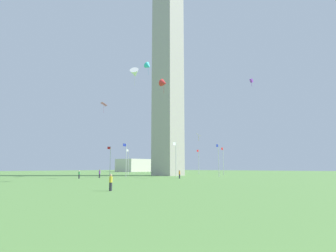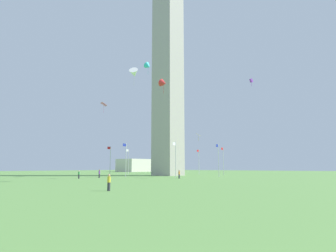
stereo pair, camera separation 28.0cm
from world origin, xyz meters
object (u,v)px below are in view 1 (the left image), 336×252
Objects in this scene: flagpole_n at (126,158)px; kite_purple_box at (251,81)px; kite_red_delta at (164,83)px; kite_white_delta at (135,73)px; flagpole_ne at (176,158)px; kite_yellow_diamond at (198,135)px; obelisk_monument at (168,70)px; flagpole_se at (223,160)px; person_green_shirt at (79,175)px; person_yellow_shirt at (111,183)px; flagpole_sw at (163,161)px; person_purple_shirt at (100,174)px; person_orange_shirt at (179,174)px; kite_cyan_delta at (148,66)px; distant_building at (142,165)px; flagpole_s at (199,161)px; flagpole_e at (219,159)px; kite_pink_diamond at (104,104)px; flagpole_nw at (110,159)px; flagpole_w at (128,160)px.

kite_purple_box reaches higher than flagpole_n.
kite_white_delta is at bearing 14.56° from kite_red_delta.
flagpole_n is 11.88m from flagpole_ne.
kite_yellow_diamond reaches higher than flagpole_n.
flagpole_se is at bearing 134.84° from obelisk_monument.
person_green_shirt reaches higher than person_yellow_shirt.
person_green_shirt is (11.76, -0.85, -3.48)m from flagpole_n.
kite_yellow_diamond reaches higher than flagpole_sw.
person_purple_shirt reaches higher than person_green_shirt.
flagpole_ne is 2.51× the size of kite_white_delta.
person_orange_shirt is 27.63m from kite_cyan_delta.
kite_red_delta is at bearing 46.25° from distant_building.
kite_purple_box is 26.95m from kite_white_delta.
person_yellow_shirt is at bearing 1.96° from kite_purple_box.
kite_red_delta is (-10.04, 13.55, 18.62)m from person_green_shirt.
flagpole_ne is 4.84× the size of person_green_shirt.
flagpole_s is at bearing -147.31° from kite_yellow_diamond.
person_orange_shirt is at bearing -4.50° from flagpole_e.
kite_pink_diamond is (16.15, -23.32, 13.68)m from flagpole_e.
flagpole_nw is at bearing -96.15° from kite_cyan_delta.
kite_white_delta is (13.04, 15.63, 13.69)m from flagpole_n.
kite_white_delta reaches higher than distant_building.
kite_pink_diamond is at bearing 53.58° from person_green_shirt.
flagpole_s is 33.27m from person_orange_shirt.
flagpole_e is at bearing -77.57° from person_orange_shirt.
flagpole_w is at bearing -154.47° from kite_pink_diamond.
obelisk_monument is at bearing 135.16° from flagpole_nw.
flagpole_w is at bearing -157.50° from flagpole_nw.
flagpole_sw is 1.00× the size of flagpole_w.
kite_pink_diamond is at bearing 6.66° from flagpole_sw.
flagpole_s reaches higher than distant_building.
flagpole_se is 2.49× the size of kite_red_delta.
person_green_shirt is 23.84m from kite_white_delta.
flagpole_nw is 72.00m from distant_building.
person_yellow_shirt is at bearing 32.36° from obelisk_monument.
person_orange_shirt is (3.30, 3.42, -3.45)m from flagpole_ne.
flagpole_n reaches higher than person_yellow_shirt.
flagpole_e is 44.81m from person_yellow_shirt.
obelisk_monument is 30.90× the size of kite_yellow_diamond.
flagpole_w is 4.36× the size of person_purple_shirt.
kite_white_delta reaches higher than person_orange_shirt.
obelisk_monument is 27.81m from kite_purple_box.
flagpole_e is at bearing -110.01° from kite_purple_box.
flagpole_se reaches higher than person_green_shirt.
flagpole_se is 25.71m from person_orange_shirt.
flagpole_se is 21.94m from flagpole_sw.
flagpole_ne is 4.87× the size of person_yellow_shirt.
kite_purple_box is (14.78, 36.96, 16.35)m from flagpole_sw.
flagpole_w is at bearing -135.00° from flagpole_n.
person_purple_shirt is at bearing -26.04° from kite_yellow_diamond.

